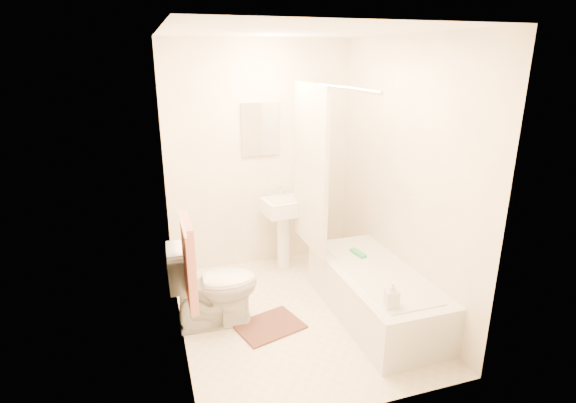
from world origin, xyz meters
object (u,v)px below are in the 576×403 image
object	(u,v)px
soap_bottle	(392,295)
bathtub	(374,293)
toilet	(214,285)
bath_mat	(269,326)
sink	(284,231)

from	to	relation	value
soap_bottle	bathtub	bearing A→B (deg)	72.30
toilet	soap_bottle	bearing A→B (deg)	-124.08
bathtub	bath_mat	distance (m)	0.97
bathtub	toilet	bearing A→B (deg)	167.69
toilet	soap_bottle	world-z (taller)	toilet
toilet	sink	size ratio (longest dim) A/B	0.86
sink	bath_mat	xyz separation A→B (m)	(-0.47, -1.05, -0.42)
toilet	sink	xyz separation A→B (m)	(0.90, 0.85, 0.07)
bathtub	sink	bearing A→B (deg)	112.56
bathtub	soap_bottle	bearing A→B (deg)	-107.70
soap_bottle	bath_mat	bearing A→B (deg)	138.83
sink	bathtub	bearing A→B (deg)	-74.13
sink	toilet	bearing A→B (deg)	-143.23
sink	bathtub	size ratio (longest dim) A/B	0.56
toilet	bath_mat	xyz separation A→B (m)	(0.43, -0.20, -0.36)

